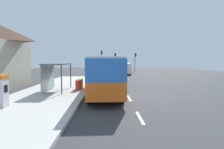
{
  "coord_description": "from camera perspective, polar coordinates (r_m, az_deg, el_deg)",
  "views": [
    {
      "loc": [
        -1.4,
        -15.55,
        3.0
      ],
      "look_at": [
        -1.0,
        3.95,
        1.5
      ],
      "focal_mm": 30.15,
      "sensor_mm": 36.0,
      "label": 1
    }
  ],
  "objects": [
    {
      "name": "recycling_bin_red",
      "position": [
        17.81,
        -10.22,
        -3.24
      ],
      "size": [
        0.52,
        0.52,
        0.95
      ],
      "primitive_type": "cylinder",
      "color": "red",
      "rests_on": "sidewalk_platform"
    },
    {
      "name": "lane_stripe_seg_1",
      "position": [
        14.94,
        5.23,
        -7.18
      ],
      "size": [
        0.16,
        2.2,
        0.01
      ],
      "primitive_type": "cube",
      "color": "silver",
      "rests_on": "ground"
    },
    {
      "name": "ticket_machine",
      "position": [
        13.02,
        -30.67,
        -4.3
      ],
      "size": [
        0.66,
        0.76,
        1.94
      ],
      "color": "silver",
      "rests_on": "sidewalk_platform"
    },
    {
      "name": "lane_stripe_seg_3",
      "position": [
        24.78,
        2.65,
        -2.54
      ],
      "size": [
        0.16,
        2.2,
        0.01
      ],
      "primitive_type": "cube",
      "color": "silver",
      "rests_on": "ground"
    },
    {
      "name": "traffic_light_far_side",
      "position": [
        48.47,
        -3.21,
        5.11
      ],
      "size": [
        0.49,
        0.28,
        5.47
      ],
      "color": "#2D2D2D",
      "rests_on": "ground"
    },
    {
      "name": "ground_plane",
      "position": [
        29.73,
        1.53,
        -1.43
      ],
      "size": [
        56.0,
        92.0,
        0.04
      ],
      "primitive_type": "cube",
      "color": "#38383A"
    },
    {
      "name": "lane_stripe_seg_6",
      "position": [
        39.69,
        1.21,
        0.08
      ],
      "size": [
        0.16,
        2.2,
        0.01
      ],
      "primitive_type": "cube",
      "color": "silver",
      "rests_on": "ground"
    },
    {
      "name": "traffic_light_near_side",
      "position": [
        48.13,
        7.09,
        4.59
      ],
      "size": [
        0.49,
        0.28,
        4.77
      ],
      "color": "#2D2D2D",
      "rests_on": "ground"
    },
    {
      "name": "lane_stripe_seg_7",
      "position": [
        44.68,
        0.94,
        0.56
      ],
      "size": [
        0.16,
        2.2,
        0.01
      ],
      "primitive_type": "cube",
      "color": "silver",
      "rests_on": "ground"
    },
    {
      "name": "lane_stripe_seg_2",
      "position": [
        19.84,
        3.62,
        -4.29
      ],
      "size": [
        0.16,
        2.2,
        0.01
      ],
      "primitive_type": "cube",
      "color": "silver",
      "rests_on": "ground"
    },
    {
      "name": "recycling_bin_orange",
      "position": [
        18.5,
        -9.88,
        -2.95
      ],
      "size": [
        0.52,
        0.52,
        0.95
      ],
      "primitive_type": "cylinder",
      "color": "orange",
      "rests_on": "sidewalk_platform"
    },
    {
      "name": "lane_stripe_seg_4",
      "position": [
        29.74,
        2.01,
        -1.38
      ],
      "size": [
        0.16,
        2.2,
        0.01
      ],
      "primitive_type": "cube",
      "color": "silver",
      "rests_on": "ground"
    },
    {
      "name": "white_van",
      "position": [
        39.47,
        4.06,
        1.99
      ],
      "size": [
        2.06,
        5.21,
        2.3
      ],
      "color": "white",
      "rests_on": "ground"
    },
    {
      "name": "sidewalk_platform",
      "position": [
        18.48,
        -16.92,
        -4.86
      ],
      "size": [
        6.2,
        30.0,
        0.18
      ],
      "primitive_type": "cube",
      "color": "beige",
      "rests_on": "ground"
    },
    {
      "name": "lane_stripe_seg_5",
      "position": [
        34.72,
        1.55,
        -0.55
      ],
      "size": [
        0.16,
        2.2,
        0.01
      ],
      "primitive_type": "cube",
      "color": "silver",
      "rests_on": "ground"
    },
    {
      "name": "bus_shelter",
      "position": [
        18.11,
        -17.25,
        1.34
      ],
      "size": [
        1.8,
        4.0,
        2.5
      ],
      "color": "#4C4C51",
      "rests_on": "sidewalk_platform"
    },
    {
      "name": "bus",
      "position": [
        16.56,
        -2.25,
        0.38
      ],
      "size": [
        2.87,
        11.08,
        3.21
      ],
      "color": "orange",
      "rests_on": "ground"
    },
    {
      "name": "recycling_bin_green",
      "position": [
        19.19,
        -9.57,
        -2.68
      ],
      "size": [
        0.52,
        0.52,
        0.95
      ],
      "primitive_type": "cylinder",
      "color": "green",
      "rests_on": "sidewalk_platform"
    },
    {
      "name": "traffic_light_median",
      "position": [
        49.27,
        0.92,
        4.72
      ],
      "size": [
        0.49,
        0.28,
        4.92
      ],
      "color": "#2D2D2D",
      "rests_on": "ground"
    },
    {
      "name": "sedan_near",
      "position": [
        49.13,
        3.14,
        1.82
      ],
      "size": [
        1.98,
        4.47,
        1.52
      ],
      "color": "#A51919",
      "rests_on": "ground"
    },
    {
      "name": "lane_stripe_seg_0",
      "position": [
        10.14,
        8.46,
        -12.83
      ],
      "size": [
        0.16,
        2.2,
        0.01
      ],
      "primitive_type": "cube",
      "color": "silver",
      "rests_on": "ground"
    }
  ]
}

